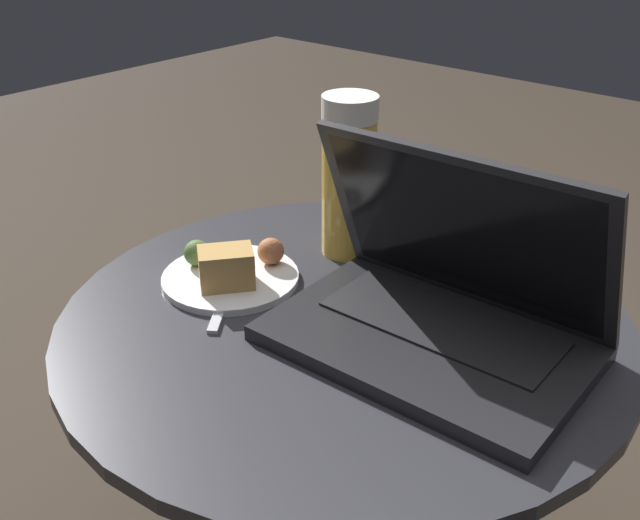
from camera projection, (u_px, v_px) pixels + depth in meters
The scene contains 5 objects.
table at pixel (343, 411), 0.93m from camera, with size 0.66×0.66×0.51m.
laptop at pixel (439, 306), 0.79m from camera, with size 0.34×0.23×0.22m.
beer_glass at pixel (349, 177), 0.96m from camera, with size 0.07×0.07×0.21m.
snack_plate at pixel (230, 271), 0.92m from camera, with size 0.17×0.17×0.06m.
fork at pixel (228, 289), 0.91m from camera, with size 0.11×0.14×0.00m.
Camera 1 is at (0.46, -0.58, 0.97)m, focal length 42.00 mm.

